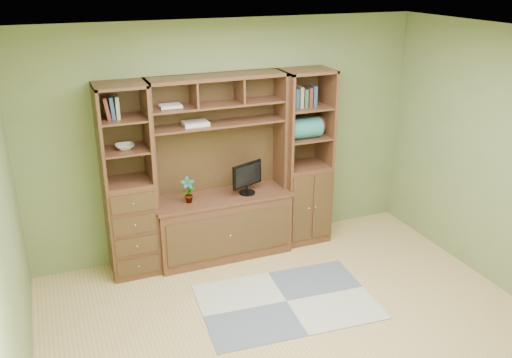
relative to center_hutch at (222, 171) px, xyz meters
name	(u,v)px	position (x,y,z in m)	size (l,w,h in m)	color
room	(311,207)	(0.18, -1.73, 0.28)	(4.60, 4.10, 2.64)	tan
center_hutch	(222,171)	(0.00, 0.00, 0.00)	(1.54, 0.53, 2.05)	#522F1D
left_tower	(128,183)	(-1.00, 0.04, 0.00)	(0.50, 0.45, 2.05)	#522F1D
right_tower	(305,158)	(1.02, 0.04, 0.00)	(0.55, 0.45, 2.05)	#522F1D
rug	(287,301)	(0.27, -1.14, -1.02)	(1.69, 1.12, 0.01)	gray
monitor	(247,173)	(0.28, -0.03, -0.05)	(0.41, 0.18, 0.50)	black
orchid	(188,190)	(-0.39, -0.03, -0.15)	(0.15, 0.10, 0.29)	#B8493E
magazines	(195,123)	(-0.24, 0.09, 0.54)	(0.26, 0.19, 0.04)	beige
bowl	(125,147)	(-1.00, 0.04, 0.39)	(0.19, 0.19, 0.05)	beige
blanket_teal	(303,128)	(0.97, -0.01, 0.38)	(0.39, 0.23, 0.23)	#296D6A
blanket_red	(311,125)	(1.14, 0.12, 0.36)	(0.35, 0.20, 0.20)	brown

